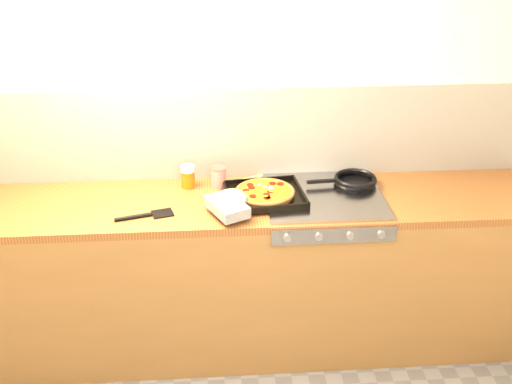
{
  "coord_description": "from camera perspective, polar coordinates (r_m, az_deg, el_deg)",
  "views": [
    {
      "loc": [
        -0.1,
        -1.62,
        2.29
      ],
      "look_at": [
        0.1,
        1.08,
        0.95
      ],
      "focal_mm": 42.0,
      "sensor_mm": 36.0,
      "label": 1
    }
  ],
  "objects": [
    {
      "name": "frying_pan",
      "position": [
        3.22,
        9.35,
        1.08
      ],
      "size": [
        0.38,
        0.24,
        0.04
      ],
      "color": "black",
      "rests_on": "stovetop"
    },
    {
      "name": "juice_glass",
      "position": [
        3.18,
        -6.5,
        1.5
      ],
      "size": [
        0.08,
        0.08,
        0.12
      ],
      "color": "#DA580C",
      "rests_on": "counter_run"
    },
    {
      "name": "pizza_on_tray",
      "position": [
        2.99,
        -0.19,
        -0.39
      ],
      "size": [
        0.52,
        0.49,
        0.07
      ],
      "color": "black",
      "rests_on": "stovetop"
    },
    {
      "name": "wooden_spoon",
      "position": [
        3.25,
        -1.08,
        1.2
      ],
      "size": [
        0.28,
        0.15,
        0.02
      ],
      "color": "tan",
      "rests_on": "counter_run"
    },
    {
      "name": "counter_run",
      "position": [
        3.28,
        -1.78,
        -7.75
      ],
      "size": [
        3.2,
        0.62,
        0.9
      ],
      "color": "brown",
      "rests_on": "ground"
    },
    {
      "name": "room_shell",
      "position": [
        3.22,
        -2.18,
        5.57
      ],
      "size": [
        3.2,
        3.2,
        3.2
      ],
      "color": "white",
      "rests_on": "ground"
    },
    {
      "name": "tomato_can",
      "position": [
        3.16,
        -3.59,
        1.4
      ],
      "size": [
        0.11,
        0.11,
        0.12
      ],
      "color": "maroon",
      "rests_on": "counter_run"
    },
    {
      "name": "black_spatula",
      "position": [
        2.94,
        -10.48,
        -2.21
      ],
      "size": [
        0.29,
        0.13,
        0.02
      ],
      "color": "black",
      "rests_on": "counter_run"
    },
    {
      "name": "stovetop",
      "position": [
        3.1,
        6.44,
        -0.38
      ],
      "size": [
        0.6,
        0.56,
        0.02
      ],
      "primitive_type": "cube",
      "color": "#9C9DA2",
      "rests_on": "counter_run"
    }
  ]
}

